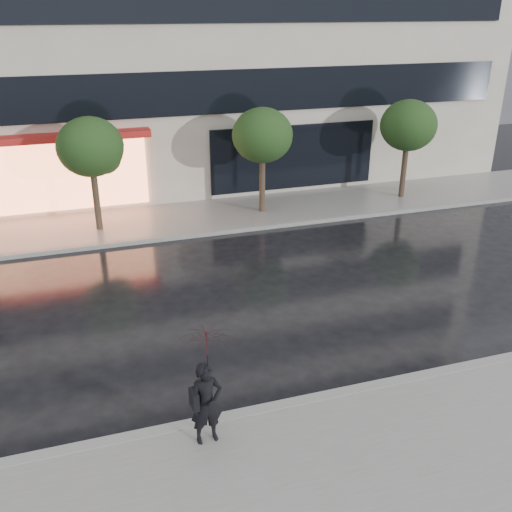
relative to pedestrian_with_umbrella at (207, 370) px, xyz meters
name	(u,v)px	position (x,y,z in m)	size (l,w,h in m)	color
ground	(277,378)	(1.83, 1.50, -1.60)	(120.00, 120.00, 0.00)	black
sidewalk_near	(344,489)	(1.83, -1.75, -1.54)	(60.00, 4.50, 0.12)	slate
sidewalk_far	(183,219)	(1.83, 11.75, -1.54)	(60.00, 3.50, 0.12)	slate
curb_near	(294,404)	(1.83, 0.50, -1.53)	(60.00, 0.25, 0.14)	gray
curb_far	(193,235)	(1.83, 10.00, -1.53)	(60.00, 0.25, 0.14)	gray
tree_mid_west	(92,149)	(-1.11, 11.53, 1.32)	(2.20, 2.20, 3.99)	#33261C
tree_mid_east	(264,137)	(4.89, 11.53, 1.32)	(2.20, 2.20, 3.99)	#33261C
tree_far_east	(409,127)	(10.89, 11.53, 1.32)	(2.20, 2.20, 3.99)	#33261C
pedestrian_with_umbrella	(207,370)	(0.00, 0.00, 0.00)	(0.98, 1.00, 2.26)	black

